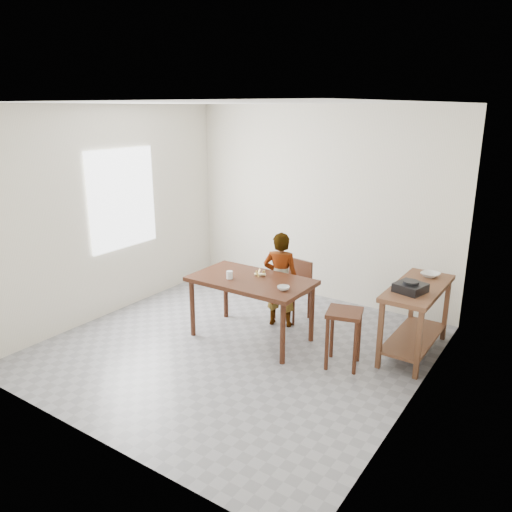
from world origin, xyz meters
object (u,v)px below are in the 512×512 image
Objects in this scene: dining_table at (251,309)px; prep_counter at (415,320)px; child at (281,280)px; dining_chair at (292,291)px; stool at (343,338)px.

prep_counter reaches higher than dining_table.
child reaches higher than prep_counter.
prep_counter is 1.58× the size of dining_chair.
dining_chair is (-1.61, 0.07, -0.02)m from prep_counter.
dining_table is at bearing -157.85° from prep_counter.
dining_table is 0.57m from child.
stool is (-0.54, -0.70, -0.09)m from prep_counter.
prep_counter is at bearing 6.30° from dining_chair.
stool is at bearing -0.20° from dining_table.
dining_chair is 1.21× the size of stool.
dining_table reaches higher than stool.
prep_counter is 1.61m from dining_chair.
dining_chair is at bearing 177.42° from prep_counter.
prep_counter is at bearing 22.15° from dining_table.
dining_table is at bearing 63.14° from child.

